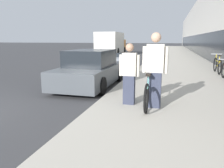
# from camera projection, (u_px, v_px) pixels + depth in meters

# --- Properties ---
(sidewalk_slab) EXTENTS (4.71, 70.00, 0.13)m
(sidewalk_slab) POSITION_uv_depth(u_px,v_px,m) (176.00, 56.00, 23.58)
(sidewalk_slab) COLOR #BCB5A5
(sidewalk_slab) RESTS_ON ground
(tandem_bicycle) EXTENTS (0.52, 2.37, 0.87)m
(tandem_bicycle) POSITION_uv_depth(u_px,v_px,m) (150.00, 89.00, 5.71)
(tandem_bicycle) COLOR black
(tandem_bicycle) RESTS_ON sidewalk_slab
(person_rider) EXTENTS (0.62, 0.24, 1.82)m
(person_rider) POSITION_uv_depth(u_px,v_px,m) (155.00, 71.00, 5.29)
(person_rider) COLOR #33384C
(person_rider) RESTS_ON sidewalk_slab
(person_bystander) EXTENTS (0.53, 0.21, 1.56)m
(person_bystander) POSITION_uv_depth(u_px,v_px,m) (129.00, 74.00, 5.57)
(person_bystander) COLOR #33384C
(person_bystander) RESTS_ON sidewalk_slab
(cruiser_bike_middle) EXTENTS (0.52, 1.87, 0.93)m
(cruiser_bike_middle) POSITION_uv_depth(u_px,v_px,m) (217.00, 65.00, 10.91)
(cruiser_bike_middle) COLOR black
(cruiser_bike_middle) RESTS_ON sidewalk_slab
(parked_sedan_curbside) EXTENTS (1.83, 4.13, 1.40)m
(parked_sedan_curbside) POSITION_uv_depth(u_px,v_px,m) (91.00, 70.00, 8.45)
(parked_sedan_curbside) COLOR #4C5156
(parked_sedan_curbside) RESTS_ON ground
(vintage_roadster_curbside) EXTENTS (1.82, 3.83, 0.96)m
(vintage_roadster_curbside) POSITION_uv_depth(u_px,v_px,m) (121.00, 62.00, 13.39)
(vintage_roadster_curbside) COLOR silver
(vintage_roadster_curbside) RESTS_ON ground
(moving_truck) EXTENTS (2.55, 6.21, 2.61)m
(moving_truck) POSITION_uv_depth(u_px,v_px,m) (111.00, 43.00, 26.61)
(moving_truck) COLOR orange
(moving_truck) RESTS_ON ground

